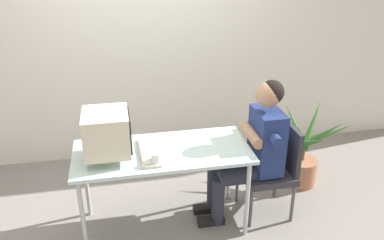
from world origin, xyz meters
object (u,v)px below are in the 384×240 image
at_px(person_seated, 254,146).
at_px(desk_mug, 156,159).
at_px(potted_plant, 303,153).
at_px(keyboard, 148,152).
at_px(crt_monitor, 107,133).
at_px(desk, 163,157).
at_px(office_chair, 274,166).

height_order(person_seated, desk_mug, person_seated).
bearing_deg(person_seated, potted_plant, 28.49).
relative_size(keyboard, person_seated, 0.38).
relative_size(crt_monitor, keyboard, 0.81).
height_order(crt_monitor, person_seated, person_seated).
xyz_separation_m(desk, potted_plant, (1.47, 0.37, -0.34)).
xyz_separation_m(keyboard, desk_mug, (0.04, -0.18, 0.04)).
relative_size(office_chair, person_seated, 0.67).
bearing_deg(keyboard, person_seated, 2.52).
relative_size(crt_monitor, desk_mug, 3.84).
relative_size(desk, desk_mug, 14.22).
xyz_separation_m(desk, keyboard, (-0.12, -0.03, 0.07)).
height_order(desk, crt_monitor, crt_monitor).
relative_size(keyboard, potted_plant, 0.56).
xyz_separation_m(office_chair, potted_plant, (0.48, 0.36, -0.13)).
distance_m(person_seated, potted_plant, 0.84).
distance_m(keyboard, person_seated, 0.91).
height_order(crt_monitor, desk_mug, crt_monitor).
bearing_deg(desk_mug, crt_monitor, 153.96).
distance_m(crt_monitor, desk_mug, 0.43).
distance_m(desk, crt_monitor, 0.51).
distance_m(desk, office_chair, 1.01).
xyz_separation_m(crt_monitor, person_seated, (1.22, 0.05, -0.27)).
bearing_deg(potted_plant, keyboard, -165.65).
height_order(office_chair, desk_mug, office_chair).
height_order(office_chair, person_seated, person_seated).
bearing_deg(desk, keyboard, -164.80).
relative_size(keyboard, desk_mug, 4.77).
bearing_deg(desk, person_seated, 0.62).
xyz_separation_m(desk, desk_mug, (-0.07, -0.21, 0.11)).
bearing_deg(potted_plant, crt_monitor, -167.63).
bearing_deg(desk_mug, keyboard, 103.81).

